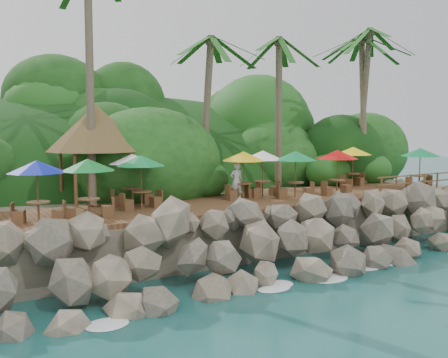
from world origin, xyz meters
TOP-DOWN VIEW (x-y plane):
  - ground at (0.00, 0.00)m, footprint 140.00×140.00m
  - land_base at (0.00, 16.00)m, footprint 32.00×25.20m
  - jungle_hill at (0.00, 23.50)m, footprint 44.80×28.00m
  - seawall at (0.00, 2.00)m, footprint 29.00×4.00m
  - terrace at (0.00, 6.00)m, footprint 26.00×5.00m
  - jungle_foliage at (0.00, 15.00)m, footprint 44.00×16.00m
  - foam_line at (0.00, 0.30)m, footprint 25.20×0.80m
  - palms at (1.32, 8.70)m, footprint 32.95×6.41m
  - palapa at (-4.98, 9.48)m, footprint 4.75×4.75m
  - dining_clusters at (1.24, 5.95)m, footprint 22.44×5.27m
  - railing at (11.26, 3.65)m, footprint 7.20×0.10m
  - waiter at (1.04, 6.55)m, footprint 0.70×0.50m

SIDE VIEW (x-z plane):
  - ground at x=0.00m, z-range 0.00..0.00m
  - jungle_hill at x=0.00m, z-range -7.70..7.70m
  - jungle_foliage at x=0.00m, z-range -6.00..6.00m
  - foam_line at x=0.00m, z-range 0.00..0.06m
  - land_base at x=0.00m, z-range 0.00..2.10m
  - seawall at x=0.00m, z-range 0.00..2.30m
  - terrace at x=0.00m, z-range 2.10..2.30m
  - railing at x=11.26m, z-range 2.41..3.41m
  - waiter at x=1.04m, z-range 2.30..4.09m
  - dining_clusters at x=1.24m, z-range 3.07..5.41m
  - palapa at x=-4.98m, z-range 3.49..8.09m
  - palms at x=1.32m, z-range 5.15..18.81m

